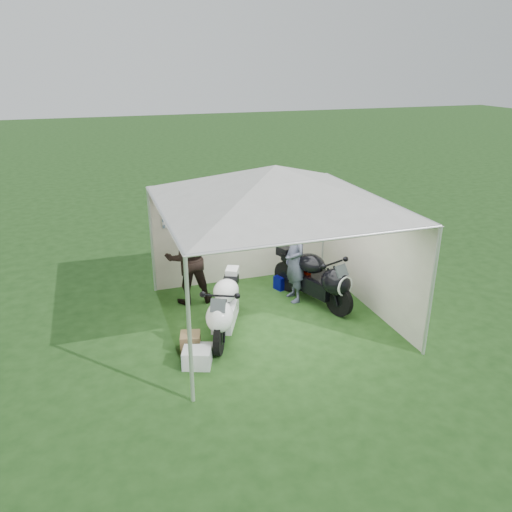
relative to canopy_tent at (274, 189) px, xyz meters
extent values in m
plane|color=#1D4115|center=(0.00, -0.03, -2.58)|extent=(80.00, 80.00, 0.00)
cylinder|color=silver|center=(-2.00, -2.03, -1.43)|extent=(0.06, 0.06, 2.30)
cylinder|color=silver|center=(2.00, -2.03, -1.43)|extent=(0.06, 0.06, 2.30)
cylinder|color=silver|center=(-2.00, 1.97, -1.43)|extent=(0.06, 0.06, 2.30)
cylinder|color=silver|center=(2.00, 1.97, -1.43)|extent=(0.06, 0.06, 2.30)
cube|color=silver|center=(0.00, 1.97, -1.43)|extent=(4.00, 0.02, 2.30)
cube|color=silver|center=(-2.00, -0.03, -1.43)|extent=(0.02, 4.00, 2.30)
cube|color=silver|center=(2.00, -0.03, -1.43)|extent=(0.02, 4.00, 2.30)
pyramid|color=white|center=(0.00, -0.03, 0.07)|extent=(5.66, 5.66, 0.70)
cube|color=#99A5B7|center=(-1.65, 1.95, -0.73)|extent=(0.22, 0.02, 0.28)
cube|color=#99A5B7|center=(-1.30, 1.95, -0.73)|extent=(0.22, 0.02, 0.28)
cube|color=#99A5B7|center=(-0.95, 1.95, -0.73)|extent=(0.22, 0.01, 0.28)
cube|color=#99A5B7|center=(-0.60, 1.95, -0.73)|extent=(0.22, 0.01, 0.28)
cube|color=#99A5B7|center=(-1.65, 1.95, -1.03)|extent=(0.22, 0.02, 0.28)
cube|color=#99A5B7|center=(-1.30, 1.95, -1.03)|extent=(0.22, 0.01, 0.28)
cube|color=#99A5B7|center=(-0.95, 1.95, -1.03)|extent=(0.22, 0.02, 0.28)
cube|color=#99A5B7|center=(-0.60, 1.95, -1.03)|extent=(0.22, 0.01, 0.28)
cylinder|color=#D8590C|center=(0.20, 1.94, -0.63)|extent=(3.20, 0.02, 0.02)
cylinder|color=black|center=(-1.30, -0.91, -2.26)|extent=(0.36, 0.62, 0.63)
cylinder|color=black|center=(-0.70, 0.43, -2.26)|extent=(0.40, 0.64, 0.63)
cube|color=white|center=(-1.02, -0.29, -2.18)|extent=(0.74, 1.06, 0.31)
ellipsoid|color=white|center=(-1.26, -0.81, -1.92)|extent=(0.69, 0.77, 0.52)
ellipsoid|color=white|center=(-0.98, -0.19, -1.76)|extent=(0.69, 0.78, 0.37)
cube|color=black|center=(-0.80, 0.19, -1.82)|extent=(0.51, 0.69, 0.15)
cube|color=white|center=(-0.66, 0.50, -1.74)|extent=(0.34, 0.38, 0.19)
cube|color=black|center=(-0.85, 0.09, -2.00)|extent=(0.33, 0.57, 0.10)
cube|color=#3F474C|center=(-1.31, -0.93, -1.65)|extent=(0.29, 0.24, 0.22)
cylinder|color=black|center=(1.26, -0.31, -2.25)|extent=(0.32, 0.65, 0.65)
cylinder|color=black|center=(0.74, 1.12, -2.25)|extent=(0.38, 0.67, 0.65)
cube|color=black|center=(1.02, 0.35, -2.16)|extent=(0.70, 1.10, 0.33)
ellipsoid|color=black|center=(1.22, -0.21, -1.90)|extent=(0.68, 0.78, 0.54)
ellipsoid|color=black|center=(0.98, 0.45, -1.73)|extent=(0.68, 0.79, 0.38)
cube|color=black|center=(0.83, 0.86, -1.79)|extent=(0.49, 0.71, 0.15)
cube|color=black|center=(0.71, 1.20, -1.71)|extent=(0.34, 0.39, 0.20)
cube|color=#831003|center=(0.87, 0.76, -1.98)|extent=(0.31, 0.60, 0.11)
cube|color=#3F474C|center=(1.27, -0.33, -1.62)|extent=(0.30, 0.24, 0.23)
cylinder|color=white|center=(1.30, -0.44, -1.90)|extent=(0.37, 0.15, 0.39)
cube|color=#0D11B7|center=(0.70, 1.22, -2.43)|extent=(0.45, 0.36, 0.29)
imported|color=black|center=(-1.38, 1.22, -1.61)|extent=(0.95, 0.75, 1.93)
imported|color=slate|center=(0.70, 0.61, -1.71)|extent=(0.42, 0.64, 1.74)
cube|color=black|center=(1.32, 0.83, -2.35)|extent=(0.49, 0.40, 0.46)
cube|color=silver|center=(-1.75, -1.16, -2.42)|extent=(0.55, 0.49, 0.30)
cube|color=brown|center=(-1.75, -0.63, -2.42)|extent=(0.41, 0.41, 0.30)
cube|color=silver|center=(-1.57, -0.91, -2.47)|extent=(0.35, 0.32, 0.21)
camera|label=1|loc=(-3.04, -8.09, 2.11)|focal=35.00mm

